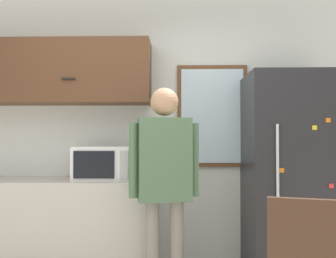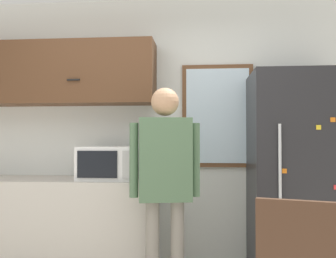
# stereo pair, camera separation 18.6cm
# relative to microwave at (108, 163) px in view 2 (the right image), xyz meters

# --- Properties ---
(back_wall) EXTENTS (6.00, 0.06, 2.70)m
(back_wall) POSITION_rel_microwave_xyz_m (0.37, 0.35, 0.28)
(back_wall) COLOR silver
(back_wall) RESTS_ON ground_plane
(counter) EXTENTS (2.24, 0.58, 0.91)m
(counter) POSITION_rel_microwave_xyz_m (-0.71, 0.02, -0.61)
(counter) COLOR #BCB7AD
(counter) RESTS_ON ground_plane
(upper_cabinets) EXTENTS (2.24, 0.38, 0.60)m
(upper_cabinets) POSITION_rel_microwave_xyz_m (-0.71, 0.13, 0.86)
(upper_cabinets) COLOR #51331E
(microwave) EXTENTS (0.51, 0.42, 0.30)m
(microwave) POSITION_rel_microwave_xyz_m (0.00, 0.00, 0.00)
(microwave) COLOR white
(microwave) RESTS_ON counter
(person) EXTENTS (0.56, 0.29, 1.70)m
(person) POSITION_rel_microwave_xyz_m (0.57, -0.42, -0.03)
(person) COLOR gray
(person) RESTS_ON ground_plane
(refrigerator) EXTENTS (0.78, 0.73, 1.86)m
(refrigerator) POSITION_rel_microwave_xyz_m (1.68, -0.05, -0.13)
(refrigerator) COLOR #232326
(refrigerator) RESTS_ON ground_plane
(window) EXTENTS (0.69, 0.05, 1.01)m
(window) POSITION_rel_microwave_xyz_m (1.02, 0.30, 0.45)
(window) COLOR brown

